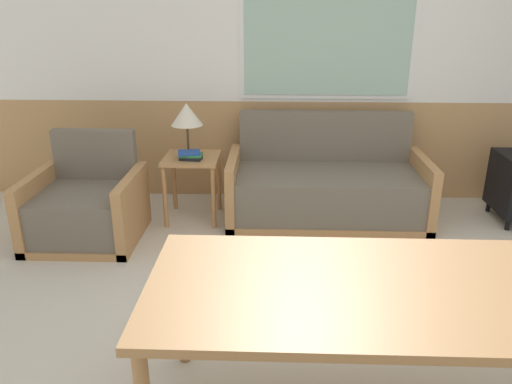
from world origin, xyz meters
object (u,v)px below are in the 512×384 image
(armchair, at_px, (87,209))
(table_lamp, at_px, (187,115))
(side_table, at_px, (192,169))
(couch, at_px, (326,189))
(dining_table, at_px, (384,298))

(armchair, distance_m, table_lamp, 1.17)
(armchair, relative_size, table_lamp, 1.89)
(side_table, height_order, table_lamp, table_lamp)
(couch, bearing_deg, table_lamp, 179.48)
(armchair, relative_size, side_table, 1.48)
(couch, bearing_deg, side_table, -176.53)
(couch, relative_size, side_table, 3.01)
(side_table, xyz_separation_m, dining_table, (1.22, -2.37, 0.20))
(table_lamp, relative_size, dining_table, 0.23)
(armchair, height_order, table_lamp, table_lamp)
(armchair, bearing_deg, couch, 2.76)
(couch, xyz_separation_m, dining_table, (0.00, -2.45, 0.40))
(couch, height_order, armchair, couch)
(armchair, relative_size, dining_table, 0.43)
(side_table, bearing_deg, armchair, -151.00)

